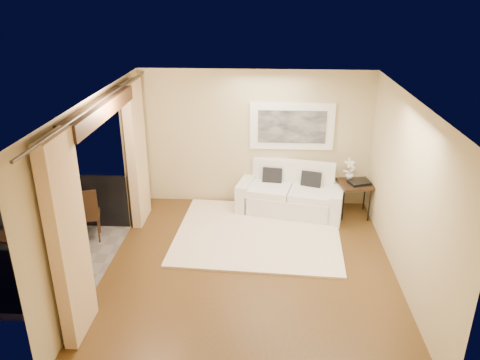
# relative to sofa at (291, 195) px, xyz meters

# --- Properties ---
(floor) EXTENTS (5.00, 5.00, 0.00)m
(floor) POSITION_rel_sofa_xyz_m (-0.72, -2.09, -0.34)
(floor) COLOR #563A19
(floor) RESTS_ON ground
(room_shell) EXTENTS (5.00, 6.40, 5.00)m
(room_shell) POSITION_rel_sofa_xyz_m (-2.85, -2.09, 2.18)
(room_shell) COLOR white
(room_shell) RESTS_ON ground
(balcony) EXTENTS (1.81, 2.60, 1.17)m
(balcony) POSITION_rel_sofa_xyz_m (-4.02, -2.09, -0.16)
(balcony) COLOR #605B56
(balcony) RESTS_ON ground
(curtains) EXTENTS (0.16, 4.80, 2.64)m
(curtains) POSITION_rel_sofa_xyz_m (-2.83, -2.09, 1.00)
(curtains) COLOR #D8B585
(curtains) RESTS_ON ground
(artwork) EXTENTS (1.62, 0.07, 0.92)m
(artwork) POSITION_rel_sofa_xyz_m (-0.01, 0.37, 1.28)
(artwork) COLOR white
(artwork) RESTS_ON room_shell
(rug) EXTENTS (3.02, 2.67, 0.04)m
(rug) POSITION_rel_sofa_xyz_m (-0.61, -0.99, -0.32)
(rug) COLOR #FDEACC
(rug) RESTS_ON floor
(sofa) EXTENTS (2.14, 1.25, 0.96)m
(sofa) POSITION_rel_sofa_xyz_m (0.00, 0.00, 0.00)
(sofa) COLOR white
(sofa) RESTS_ON floor
(side_table) EXTENTS (0.69, 0.69, 0.66)m
(side_table) POSITION_rel_sofa_xyz_m (1.21, -0.09, 0.27)
(side_table) COLOR black
(side_table) RESTS_ON floor
(tray) EXTENTS (0.45, 0.39, 0.05)m
(tray) POSITION_rel_sofa_xyz_m (1.27, -0.12, 0.35)
(tray) COLOR black
(tray) RESTS_ON side_table
(orchid) EXTENTS (0.28, 0.23, 0.45)m
(orchid) POSITION_rel_sofa_xyz_m (1.10, 0.01, 0.55)
(orchid) COLOR white
(orchid) RESTS_ON side_table
(bistro_table) EXTENTS (0.70, 0.70, 0.70)m
(bistro_table) POSITION_rel_sofa_xyz_m (-4.27, -2.38, 0.28)
(bistro_table) COLOR black
(bistro_table) RESTS_ON balcony
(balcony_chair_far) EXTENTS (0.54, 0.54, 1.00)m
(balcony_chair_far) POSITION_rel_sofa_xyz_m (-3.54, -1.42, 0.24)
(balcony_chair_far) COLOR black
(balcony_chair_far) RESTS_ON balcony
(balcony_chair_near) EXTENTS (0.40, 0.41, 0.87)m
(balcony_chair_near) POSITION_rel_sofa_xyz_m (-3.81, -2.72, 0.16)
(balcony_chair_near) COLOR black
(balcony_chair_near) RESTS_ON balcony
(ice_bucket) EXTENTS (0.18, 0.18, 0.20)m
(ice_bucket) POSITION_rel_sofa_xyz_m (-4.37, -2.24, 0.46)
(ice_bucket) COLOR white
(ice_bucket) RESTS_ON bistro_table
(candle) EXTENTS (0.06, 0.06, 0.07)m
(candle) POSITION_rel_sofa_xyz_m (-4.20, -2.22, 0.40)
(candle) COLOR red
(candle) RESTS_ON bistro_table
(vase) EXTENTS (0.04, 0.04, 0.18)m
(vase) POSITION_rel_sofa_xyz_m (-4.26, -2.55, 0.45)
(vase) COLOR white
(vase) RESTS_ON bistro_table
(glass_a) EXTENTS (0.06, 0.06, 0.12)m
(glass_a) POSITION_rel_sofa_xyz_m (-4.10, -2.44, 0.42)
(glass_a) COLOR silver
(glass_a) RESTS_ON bistro_table
(glass_b) EXTENTS (0.06, 0.06, 0.12)m
(glass_b) POSITION_rel_sofa_xyz_m (-4.14, -2.31, 0.42)
(glass_b) COLOR silver
(glass_b) RESTS_ON bistro_table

